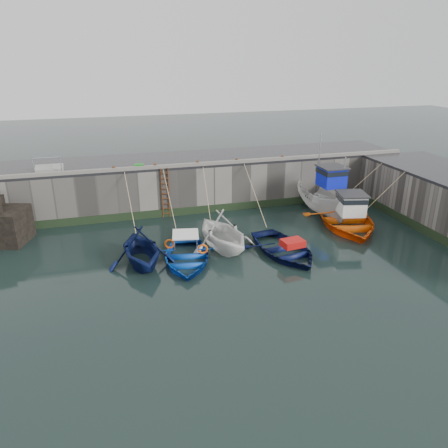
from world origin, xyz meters
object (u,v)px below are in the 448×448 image
object	(u,v)px
boat_far_orange	(346,219)
bollard_a	(114,169)
boat_near_white	(142,263)
ladder	(165,193)
bollard_c	(198,163)
boat_near_blacktrim	(222,248)
bollard_e	(282,158)
bollard_d	(237,161)
boat_near_blue	(186,261)
bollard_b	(155,166)
boat_far_white	(325,199)
fish_crate	(139,166)
boat_near_navy	(284,253)

from	to	relation	value
boat_far_orange	bollard_a	world-z (taller)	boat_far_orange
boat_near_white	bollard_a	distance (m)	7.44
ladder	bollard_a	bearing A→B (deg)	173.62
ladder	bollard_c	world-z (taller)	bollard_c
boat_near_blacktrim	bollard_e	size ratio (longest dim) A/B	16.34
bollard_d	boat_near_blue	bearing A→B (deg)	-124.62
boat_near_blue	bollard_c	size ratio (longest dim) A/B	17.10
boat_near_blue	bollard_b	xyz separation A→B (m)	(-0.46, 7.02, 3.30)
boat_far_white	bollard_a	size ratio (longest dim) A/B	21.85
ladder	fish_crate	bearing A→B (deg)	160.47
bollard_c	boat_far_orange	bearing A→B (deg)	-31.23
boat_near_white	boat_far_white	xyz separation A→B (m)	(12.31, 4.12, 1.01)
boat_near_white	boat_far_orange	world-z (taller)	boat_far_orange
fish_crate	boat_near_blacktrim	bearing A→B (deg)	-47.90
boat_near_navy	boat_near_blue	bearing A→B (deg)	167.24
boat_near_blue	bollard_c	xyz separation A→B (m)	(2.24, 7.02, 3.30)
boat_near_blue	fish_crate	bearing A→B (deg)	111.94
boat_far_orange	bollard_e	bearing A→B (deg)	127.76
ladder	bollard_d	bearing A→B (deg)	4.00
ladder	bollard_e	size ratio (longest dim) A/B	11.43
boat_near_white	bollard_b	size ratio (longest dim) A/B	14.95
fish_crate	bollard_b	distance (m)	0.99
boat_near_blue	bollard_d	size ratio (longest dim) A/B	17.10
boat_near_white	bollard_c	bearing A→B (deg)	50.68
boat_near_blacktrim	bollard_d	size ratio (longest dim) A/B	16.34
bollard_b	bollard_c	distance (m)	2.70
boat_far_white	bollard_d	bearing A→B (deg)	154.74
bollard_d	bollard_e	bearing A→B (deg)	0.00
fish_crate	bollard_b	size ratio (longest dim) A/B	2.06
boat_far_white	fish_crate	xyz separation A→B (m)	(-11.53, 2.69, 2.29)
ladder	bollard_b	world-z (taller)	bollard_b
ladder	bollard_b	size ratio (longest dim) A/B	11.43
boat_near_navy	bollard_a	xyz separation A→B (m)	(-8.06, 7.50, 3.30)
boat_far_orange	bollard_c	xyz separation A→B (m)	(-8.06, 4.89, 2.88)
fish_crate	bollard_d	bearing A→B (deg)	9.72
fish_crate	boat_far_white	bearing A→B (deg)	-1.70
bollard_b	boat_near_white	bearing A→B (deg)	-104.75
boat_near_blacktrim	boat_far_white	world-z (taller)	boat_far_white
boat_near_navy	fish_crate	bearing A→B (deg)	122.99
boat_far_white	bollard_c	world-z (taller)	boat_far_white
boat_far_white	fish_crate	world-z (taller)	boat_far_white
boat_near_blacktrim	bollard_d	world-z (taller)	bollard_d
bollard_a	bollard_c	size ratio (longest dim) A/B	1.00
fish_crate	bollard_e	bearing A→B (deg)	10.29
boat_far_orange	bollard_e	xyz separation A→B (m)	(-2.26, 4.89, 2.88)
boat_near_blacktrim	boat_near_navy	size ratio (longest dim) A/B	0.92
ladder	bollard_a	distance (m)	3.47
bollard_e	boat_near_white	bearing A→B (deg)	-147.12
bollard_a	bollard_d	size ratio (longest dim) A/B	1.00
ladder	boat_near_blacktrim	distance (m)	6.20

